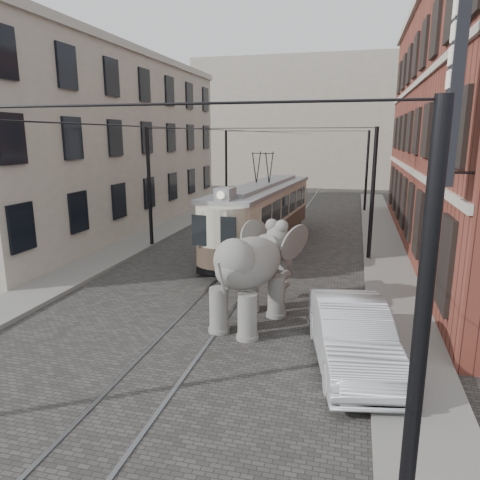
# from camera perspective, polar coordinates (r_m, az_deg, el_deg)

# --- Properties ---
(ground) EXTENTS (120.00, 120.00, 0.00)m
(ground) POSITION_cam_1_polar(r_m,az_deg,el_deg) (16.46, -2.17, -6.89)
(ground) COLOR #403D3B
(tram_rails) EXTENTS (1.54, 80.00, 0.02)m
(tram_rails) POSITION_cam_1_polar(r_m,az_deg,el_deg) (16.45, -2.17, -6.85)
(tram_rails) COLOR slate
(tram_rails) RESTS_ON ground
(sidewalk_right) EXTENTS (2.00, 60.00, 0.15)m
(sidewalk_right) POSITION_cam_1_polar(r_m,az_deg,el_deg) (15.90, 19.26, -8.09)
(sidewalk_right) COLOR slate
(sidewalk_right) RESTS_ON ground
(sidewalk_left) EXTENTS (2.00, 60.00, 0.15)m
(sidewalk_left) POSITION_cam_1_polar(r_m,az_deg,el_deg) (19.23, -21.15, -4.59)
(sidewalk_left) COLOR slate
(sidewalk_left) RESTS_ON ground
(stucco_building) EXTENTS (7.00, 24.00, 10.00)m
(stucco_building) POSITION_cam_1_polar(r_m,az_deg,el_deg) (29.23, -17.88, 11.24)
(stucco_building) COLOR #9F9583
(stucco_building) RESTS_ON ground
(distant_block) EXTENTS (28.00, 10.00, 14.00)m
(distant_block) POSITION_cam_1_polar(r_m,az_deg,el_deg) (55.02, 10.02, 14.30)
(distant_block) COLOR #9F9583
(distant_block) RESTS_ON ground
(catenary) EXTENTS (11.00, 30.20, 6.00)m
(catenary) POSITION_cam_1_polar(r_m,az_deg,el_deg) (20.52, 1.19, 5.74)
(catenary) COLOR black
(catenary) RESTS_ON ground
(tram) EXTENTS (3.49, 12.26, 4.80)m
(tram) POSITION_cam_1_polar(r_m,az_deg,el_deg) (23.24, 2.86, 5.09)
(tram) COLOR #BEB49A
(tram) RESTS_ON ground
(elephant) EXTENTS (3.89, 5.40, 2.97)m
(elephant) POSITION_cam_1_polar(r_m,az_deg,el_deg) (13.53, 1.14, -4.70)
(elephant) COLOR slate
(elephant) RESTS_ON ground
(parked_car) EXTENTS (2.65, 5.13, 1.61)m
(parked_car) POSITION_cam_1_polar(r_m,az_deg,el_deg) (11.74, 13.96, -11.53)
(parked_car) COLOR #B0B1B5
(parked_car) RESTS_ON ground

